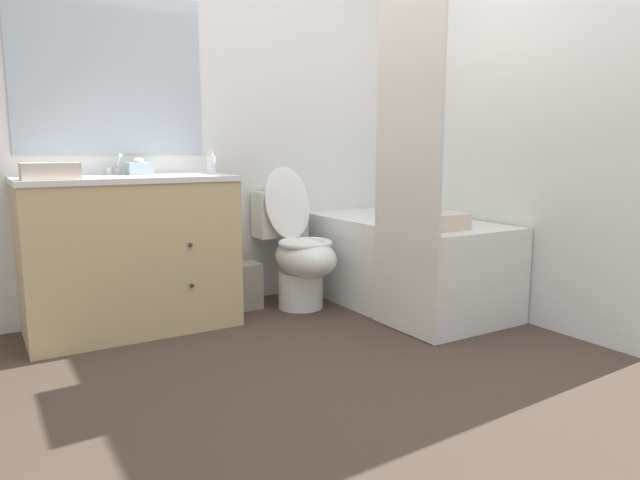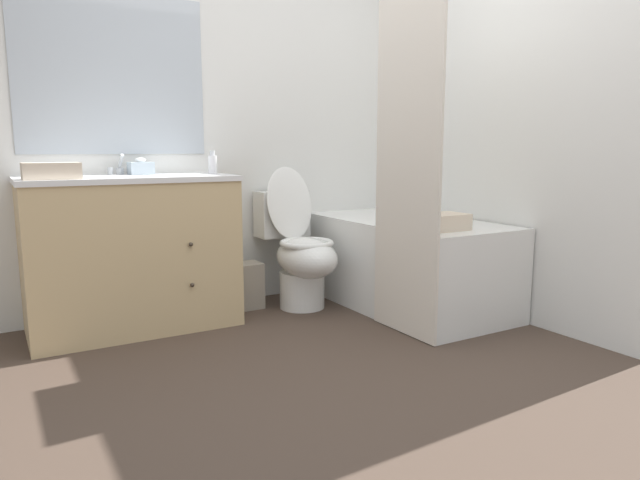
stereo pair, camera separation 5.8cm
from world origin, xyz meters
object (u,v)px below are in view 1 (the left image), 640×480
sink_faucet (118,169)px  hand_towel_folded (50,171)px  vanity_cabinet (131,252)px  toilet (298,252)px  tissue_box (139,168)px  bath_towel_folded (439,222)px  wastebasket (244,286)px  bathtub (405,262)px  soap_dispenser (211,164)px

sink_faucet → hand_towel_folded: 0.55m
vanity_cabinet → toilet: (1.04, -0.09, -0.09)m
sink_faucet → toilet: bearing=-15.7°
sink_faucet → tissue_box: sink_faucet is taller
tissue_box → vanity_cabinet: bearing=-125.6°
sink_faucet → bath_towel_folded: (1.51, -1.11, -0.29)m
wastebasket → bath_towel_folded: bearing=-50.7°
bathtub → soap_dispenser: size_ratio=10.05×
vanity_cabinet → wastebasket: 0.78m
bathtub → bath_towel_folded: (-0.16, -0.47, 0.33)m
toilet → bathtub: bearing=-29.1°
bath_towel_folded → toilet: bearing=119.6°
sink_faucet → wastebasket: size_ratio=0.48×
tissue_box → soap_dispenser: size_ratio=0.97×
vanity_cabinet → bathtub: bearing=-14.6°
hand_towel_folded → bath_towel_folded: 2.07m
vanity_cabinet → soap_dispenser: bearing=1.7°
bathtub → bath_towel_folded: bearing=-108.2°
sink_faucet → soap_dispenser: 0.54m
sink_faucet → hand_towel_folded: (-0.40, -0.37, 0.01)m
bathtub → hand_towel_folded: 2.18m
vanity_cabinet → hand_towel_folded: (-0.40, -0.16, 0.47)m
vanity_cabinet → toilet: size_ratio=1.26×
bath_towel_folded → sink_faucet: bearing=143.7°
vanity_cabinet → sink_faucet: sink_faucet is taller
vanity_cabinet → tissue_box: size_ratio=8.52×
vanity_cabinet → bath_towel_folded: vanity_cabinet is taller
sink_faucet → bathtub: size_ratio=0.10×
sink_faucet → bathtub: 1.88m
toilet → bath_towel_folded: bearing=-60.4°
soap_dispenser → hand_towel_folded: bearing=-169.0°
sink_faucet → hand_towel_folded: sink_faucet is taller
wastebasket → soap_dispenser: size_ratio=2.13×
wastebasket → hand_towel_folded: hand_towel_folded is taller
hand_towel_folded → bathtub: bearing=-7.4°
bathtub → sink_faucet: bearing=159.1°
vanity_cabinet → wastebasket: vanity_cabinet is taller
toilet → bath_towel_folded: (0.46, -0.81, 0.26)m
soap_dispenser → bath_towel_folded: (1.00, -0.92, -0.32)m
sink_faucet → bath_towel_folded: 1.89m
tissue_box → bath_towel_folded: 1.77m
wastebasket → tissue_box: bearing=171.4°
tissue_box → sink_faucet: bearing=153.4°
wastebasket → hand_towel_folded: size_ratio=1.11×
bath_towel_folded → tissue_box: bearing=143.0°
sink_faucet → wastebasket: sink_faucet is taller
vanity_cabinet → hand_towel_folded: bearing=-158.3°
toilet → bathtub: 0.71m
bathtub → hand_towel_folded: bearing=172.6°
tissue_box → hand_towel_folded: size_ratio=0.51×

